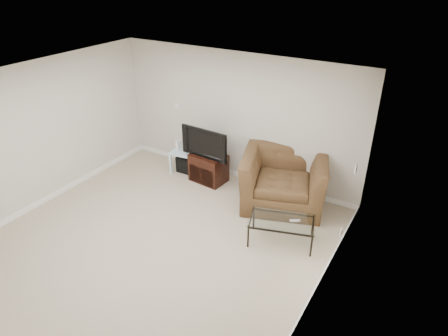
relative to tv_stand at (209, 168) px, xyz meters
The scene contains 18 objects.
floor 2.10m from the tv_stand, 80.07° to the right, with size 5.00×5.00×0.00m, color tan.
ceiling 3.04m from the tv_stand, 80.07° to the right, with size 5.00×5.00×0.00m, color white.
wall_back 1.13m from the tv_stand, 51.44° to the left, with size 5.00×0.02×2.50m, color silver.
wall_left 3.12m from the tv_stand, 136.25° to the right, with size 0.02×5.00×2.50m, color silver.
wall_right 3.65m from the tv_stand, 35.64° to the right, with size 0.02×5.00×2.50m, color silver.
plate_back 1.49m from the tv_stand, 157.19° to the left, with size 0.12×0.02×0.12m, color white.
plate_right_switch 3.04m from the tv_stand, ahead, with size 0.02×0.09×0.13m, color white.
plate_right_outlet 2.94m from the tv_stand, 14.76° to the right, with size 0.02×0.08×0.12m, color white.
tv_stand is the anchor object (origin of this frame).
dvd_player 0.19m from the tv_stand, 95.80° to the right, with size 0.34×0.24×0.05m, color black.
television 0.57m from the tv_stand, 95.80° to the right, with size 0.94×0.19×0.58m, color black.
side_table 0.65m from the tv_stand, behind, with size 0.49×0.49×0.47m, color #A0B2C5, non-canonical shape.
subwoofer 0.64m from the tv_stand, 169.00° to the left, with size 0.33×0.33×0.33m, color black.
game_console 0.81m from the tv_stand, behind, with size 0.05×0.16×0.21m, color white.
game_case 0.65m from the tv_stand, behind, with size 0.05×0.14×0.18m, color silver.
recliner 1.62m from the tv_stand, ahead, with size 1.45×0.94×1.27m, color brown.
coffee_table 2.27m from the tv_stand, 27.58° to the right, with size 1.02×0.58×0.40m, color black, non-canonical shape.
remote 2.39m from the tv_stand, 23.88° to the right, with size 0.16×0.04×0.02m, color #B2B2B7.
Camera 1 is at (3.45, -3.75, 3.97)m, focal length 32.00 mm.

